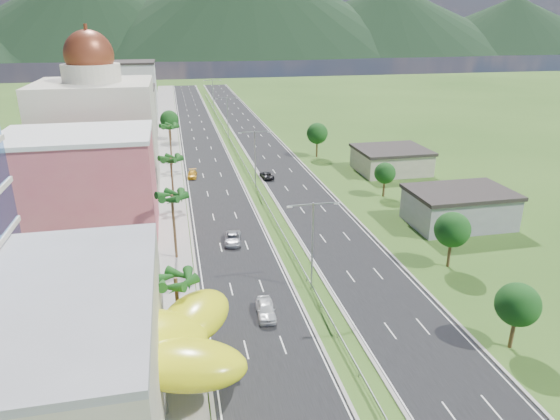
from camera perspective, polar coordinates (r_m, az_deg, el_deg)
ground at (r=52.22m, az=6.61°, el=-14.31°), size 500.00×500.00×0.00m
road_left at (r=133.84m, az=-8.88°, el=7.57°), size 11.00×260.00×0.04m
road_right at (r=135.47m, az=-2.49°, el=7.95°), size 11.00×260.00×0.04m
sidewalk_left at (r=133.66m, az=-12.98°, el=7.29°), size 7.00×260.00×0.12m
median_guardrail at (r=116.93m, az=-4.62°, el=6.15°), size 0.10×216.06×0.76m
streetlight_median_b at (r=57.23m, az=3.73°, el=-3.15°), size 6.04×0.25×11.00m
streetlight_median_c at (r=94.33m, az=-2.89°, el=6.49°), size 6.04×0.25×11.00m
streetlight_median_d at (r=138.01m, az=-6.02°, el=10.95°), size 6.04×0.25×11.00m
streetlight_median_e at (r=182.34m, az=-7.67°, el=13.23°), size 6.04×0.25×11.00m
lime_canopy at (r=44.29m, az=-17.48°, el=-14.53°), size 18.00×15.00×7.40m
pink_shophouse at (r=76.82m, az=-21.63°, el=2.29°), size 20.00×15.00×15.00m
domed_building at (r=97.97m, az=-20.01°, el=8.58°), size 20.00×20.00×28.70m
midrise_grey at (r=122.87m, az=-17.99°, el=9.46°), size 16.00×15.00×16.00m
midrise_beige at (r=144.71m, az=-17.20°, el=10.50°), size 16.00×15.00×13.00m
midrise_white at (r=167.04m, az=-16.74°, el=12.68°), size 16.00×15.00×18.00m
shed_near at (r=82.63m, az=19.75°, el=0.10°), size 15.00×10.00×5.00m
shed_far at (r=108.79m, az=12.56°, el=5.47°), size 14.00×12.00×4.40m
palm_tree_b at (r=48.03m, az=-11.83°, el=-8.10°), size 3.60×3.60×8.10m
palm_tree_c at (r=65.84m, az=-12.25°, el=1.29°), size 3.60×3.60×9.60m
palm_tree_d at (r=88.15m, az=-12.38°, el=5.55°), size 3.60×3.60×8.60m
palm_tree_e at (r=112.36m, az=-12.54°, el=9.16°), size 3.60×3.60×9.40m
leafy_tree_lfar at (r=137.44m, az=-12.53°, el=10.04°), size 4.90×4.90×8.05m
leafy_tree_ra at (r=53.03m, az=25.53°, el=-9.74°), size 4.20×4.20×6.90m
leafy_tree_rb at (r=66.88m, az=19.10°, el=-2.15°), size 4.55×4.55×7.47m
leafy_tree_rc at (r=91.85m, az=11.90°, el=4.14°), size 3.85×3.85×6.33m
leafy_tree_rd at (r=117.54m, az=4.27°, el=8.72°), size 4.90×4.90×8.05m
mountain_ridge at (r=496.83m, az=-3.68°, el=17.20°), size 860.00×140.00×90.00m
car_white_near_left at (r=54.78m, az=-1.65°, el=-11.26°), size 2.24×4.87×1.62m
car_dark_left at (r=47.80m, az=-5.93°, el=-16.99°), size 1.65×4.11×1.33m
car_silver_mid_left at (r=72.01m, az=-5.43°, el=-3.25°), size 2.97×5.25×1.38m
car_yellow_far_left at (r=103.69m, az=-10.01°, el=4.04°), size 2.25×4.63×1.30m
car_dark_far_right at (r=101.64m, az=-1.55°, el=4.02°), size 2.54×4.87×1.31m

